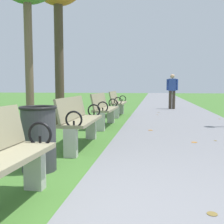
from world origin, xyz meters
TOP-DOWN VIEW (x-y plane):
  - ground_plane at (0.00, 0.00)m, footprint 80.00×80.00m
  - paved_walkway at (1.59, 18.00)m, footprint 3.17×44.00m
  - park_bench_2 at (-0.50, 2.74)m, footprint 0.50×1.61m
  - park_bench_3 at (-0.50, 5.24)m, footprint 0.49×1.61m
  - park_bench_4 at (-0.50, 7.91)m, footprint 0.48×1.60m
  - pedestrian_walking at (1.65, 11.10)m, footprint 0.53×0.26m
  - trash_bin at (-0.65, 1.31)m, footprint 0.48×0.48m
  - scattered_leaves at (0.20, 3.74)m, footprint 5.55×11.10m

SIDE VIEW (x-z plane):
  - ground_plane at x=0.00m, z-range 0.00..0.00m
  - paved_walkway at x=1.59m, z-range 0.00..0.02m
  - scattered_leaves at x=0.20m, z-range 0.00..0.03m
  - trash_bin at x=-0.65m, z-range 0.00..0.84m
  - park_bench_2 at x=-0.50m, z-range 0.04..0.93m
  - park_bench_3 at x=-0.50m, z-range 0.04..0.93m
  - park_bench_4 at x=-0.50m, z-range 0.04..0.93m
  - pedestrian_walking at x=1.65m, z-range 0.12..1.74m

